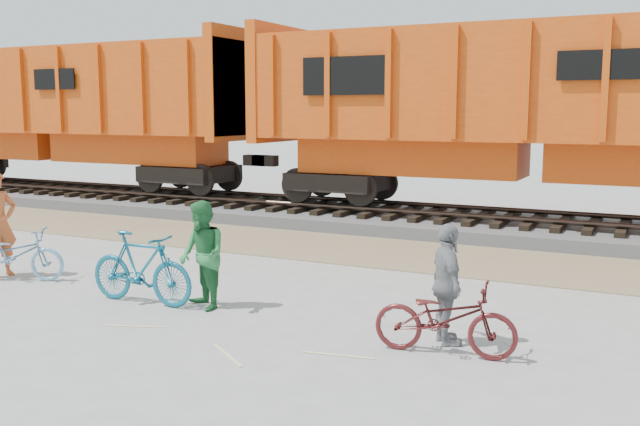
# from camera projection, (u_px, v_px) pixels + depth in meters

# --- Properties ---
(ground) EXTENTS (120.00, 120.00, 0.00)m
(ground) POSITION_uv_depth(u_px,v_px,m) (228.00, 321.00, 10.03)
(ground) COLOR #9E9E99
(ground) RESTS_ON ground
(gravel_strip) EXTENTS (120.00, 3.00, 0.02)m
(gravel_strip) POSITION_uv_depth(u_px,v_px,m) (376.00, 251.00, 14.89)
(gravel_strip) COLOR #8E7758
(gravel_strip) RESTS_ON ground
(ballast_bed) EXTENTS (120.00, 4.00, 0.30)m
(ballast_bed) POSITION_uv_depth(u_px,v_px,m) (428.00, 222.00, 17.97)
(ballast_bed) COLOR slate
(ballast_bed) RESTS_ON ground
(track) EXTENTS (120.00, 2.60, 0.24)m
(track) POSITION_uv_depth(u_px,v_px,m) (428.00, 209.00, 17.92)
(track) COLOR black
(track) RESTS_ON ballast_bed
(hopper_car_left) EXTENTS (14.00, 3.13, 4.65)m
(hopper_car_left) POSITION_uv_depth(u_px,v_px,m) (62.00, 108.00, 23.06)
(hopper_car_left) COLOR black
(hopper_car_left) RESTS_ON track
(hopper_car_center) EXTENTS (14.00, 3.13, 4.65)m
(hopper_car_center) POSITION_uv_depth(u_px,v_px,m) (538.00, 107.00, 16.41)
(hopper_car_center) COLOR black
(hopper_car_center) RESTS_ON track
(bicycle_blue) EXTENTS (1.83, 1.25, 0.91)m
(bicycle_blue) POSITION_uv_depth(u_px,v_px,m) (15.00, 255.00, 12.34)
(bicycle_blue) COLOR #70A5CE
(bicycle_blue) RESTS_ON ground
(bicycle_teal) EXTENTS (1.87, 0.57, 1.12)m
(bicycle_teal) POSITION_uv_depth(u_px,v_px,m) (141.00, 268.00, 10.84)
(bicycle_teal) COLOR #105D76
(bicycle_teal) RESTS_ON ground
(bicycle_maroon) EXTENTS (1.78, 0.80, 0.91)m
(bicycle_maroon) POSITION_uv_depth(u_px,v_px,m) (445.00, 318.00, 8.58)
(bicycle_maroon) COLOR #501819
(bicycle_maroon) RESTS_ON ground
(person_man) EXTENTS (0.99, 0.94, 1.62)m
(person_man) POSITION_uv_depth(u_px,v_px,m) (202.00, 255.00, 10.54)
(person_man) COLOR #26723A
(person_man) RESTS_ON ground
(person_woman) EXTENTS (0.81, 0.97, 1.55)m
(person_woman) POSITION_uv_depth(u_px,v_px,m) (447.00, 284.00, 8.93)
(person_woman) COLOR gray
(person_woman) RESTS_ON ground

